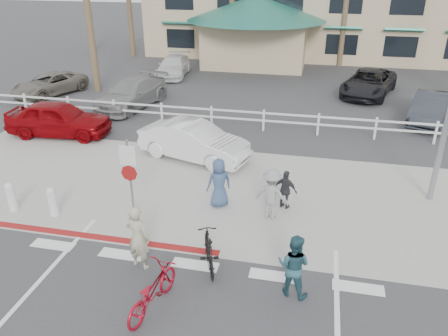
% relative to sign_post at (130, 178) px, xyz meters
% --- Properties ---
extents(ground, '(140.00, 140.00, 0.00)m').
position_rel_sign_post_xyz_m(ground, '(2.30, -2.20, -1.45)').
color(ground, '#333335').
extents(sidewalk_plaza, '(22.00, 7.00, 0.01)m').
position_rel_sign_post_xyz_m(sidewalk_plaza, '(2.30, 2.30, -1.44)').
color(sidewalk_plaza, gray).
rests_on(sidewalk_plaza, ground).
extents(cross_street, '(40.00, 5.00, 0.01)m').
position_rel_sign_post_xyz_m(cross_street, '(2.30, 6.30, -1.45)').
color(cross_street, '#333335').
rests_on(cross_street, ground).
extents(parking_lot, '(50.00, 16.00, 0.01)m').
position_rel_sign_post_xyz_m(parking_lot, '(2.30, 15.80, -1.45)').
color(parking_lot, '#333335').
rests_on(parking_lot, ground).
extents(curb_red, '(7.00, 0.25, 0.02)m').
position_rel_sign_post_xyz_m(curb_red, '(-0.70, -1.00, -1.44)').
color(curb_red, maroon).
rests_on(curb_red, ground).
extents(rail_fence, '(29.40, 0.16, 1.00)m').
position_rel_sign_post_xyz_m(rail_fence, '(2.80, 8.30, -0.95)').
color(rail_fence, silver).
rests_on(rail_fence, ground).
extents(sign_post, '(0.50, 0.10, 2.90)m').
position_rel_sign_post_xyz_m(sign_post, '(0.00, 0.00, 0.00)').
color(sign_post, gray).
rests_on(sign_post, ground).
extents(bollard_0, '(0.26, 0.26, 0.95)m').
position_rel_sign_post_xyz_m(bollard_0, '(-2.50, -0.20, -0.97)').
color(bollard_0, silver).
rests_on(bollard_0, ground).
extents(bollard_1, '(0.26, 0.26, 0.95)m').
position_rel_sign_post_xyz_m(bollard_1, '(-3.90, -0.20, -0.97)').
color(bollard_1, silver).
rests_on(bollard_1, ground).
extents(bike_red, '(1.02, 1.97, 0.99)m').
position_rel_sign_post_xyz_m(bike_red, '(1.80, -3.24, -0.96)').
color(bike_red, maroon).
rests_on(bike_red, ground).
extents(rider_red, '(0.72, 0.56, 1.73)m').
position_rel_sign_post_xyz_m(rider_red, '(0.97, -1.92, -0.58)').
color(rider_red, '#A8A386').
rests_on(rider_red, ground).
extents(bike_black, '(1.02, 1.69, 0.98)m').
position_rel_sign_post_xyz_m(bike_black, '(2.66, -1.57, -0.96)').
color(bike_black, black).
rests_on(bike_black, ground).
extents(rider_black, '(0.88, 0.76, 1.57)m').
position_rel_sign_post_xyz_m(rider_black, '(4.77, -2.09, -0.66)').
color(rider_black, '#254D59').
rests_on(rider_black, ground).
extents(pedestrian_a, '(1.12, 0.78, 1.58)m').
position_rel_sign_post_xyz_m(pedestrian_a, '(3.90, 1.09, -0.66)').
color(pedestrian_a, gray).
rests_on(pedestrian_a, ground).
extents(pedestrian_child, '(0.80, 0.55, 1.27)m').
position_rel_sign_post_xyz_m(pedestrian_child, '(4.26, 1.74, -0.82)').
color(pedestrian_child, '#2E2F33').
rests_on(pedestrian_child, ground).
extents(pedestrian_b, '(0.92, 0.83, 1.58)m').
position_rel_sign_post_xyz_m(pedestrian_b, '(2.22, 1.46, -0.66)').
color(pedestrian_b, '#354B6E').
rests_on(pedestrian_b, ground).
extents(car_white_sedan, '(4.61, 2.68, 1.44)m').
position_rel_sign_post_xyz_m(car_white_sedan, '(0.48, 4.75, -0.73)').
color(car_white_sedan, silver).
rests_on(car_white_sedan, ground).
extents(car_red_compact, '(4.57, 2.11, 1.52)m').
position_rel_sign_post_xyz_m(car_red_compact, '(-5.95, 5.90, -0.69)').
color(car_red_compact, '#7D0308').
rests_on(car_red_compact, ground).
extents(lot_car_0, '(3.44, 4.75, 1.20)m').
position_rel_sign_post_xyz_m(lot_car_0, '(-9.98, 11.59, -0.85)').
color(lot_car_0, '#686257').
rests_on(lot_car_0, ground).
extents(lot_car_1, '(2.88, 5.22, 1.43)m').
position_rel_sign_post_xyz_m(lot_car_1, '(-4.52, 10.43, -0.73)').
color(lot_car_1, gray).
rests_on(lot_car_1, ground).
extents(lot_car_3, '(2.67, 4.42, 1.38)m').
position_rel_sign_post_xyz_m(lot_car_3, '(10.19, 11.24, -0.76)').
color(lot_car_3, '#292D34').
rests_on(lot_car_3, ground).
extents(lot_car_4, '(2.24, 4.53, 1.27)m').
position_rel_sign_post_xyz_m(lot_car_4, '(-4.50, 17.30, -0.82)').
color(lot_car_4, silver).
rests_on(lot_car_4, ground).
extents(lot_car_5, '(3.72, 5.52, 1.40)m').
position_rel_sign_post_xyz_m(lot_car_5, '(7.73, 15.35, -0.75)').
color(lot_car_5, black).
rests_on(lot_car_5, ground).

